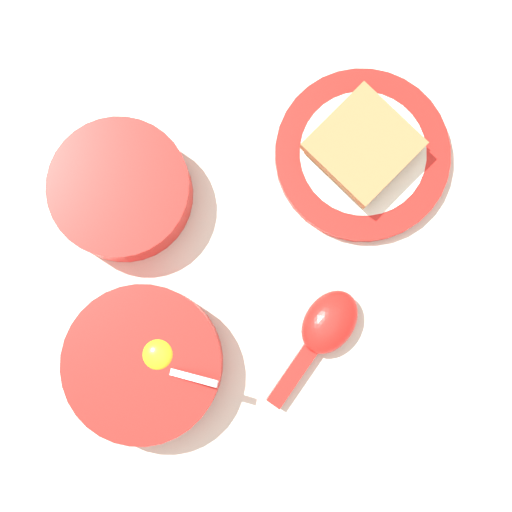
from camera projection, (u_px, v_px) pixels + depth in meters
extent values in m
plane|color=beige|center=(219.00, 363.00, 0.78)|extent=(3.00, 3.00, 0.00)
cylinder|color=red|center=(144.00, 363.00, 0.75)|extent=(0.17, 0.17, 0.05)
cylinder|color=white|center=(143.00, 364.00, 0.75)|extent=(0.14, 0.14, 0.02)
ellipsoid|color=yellow|center=(158.00, 354.00, 0.73)|extent=(0.03, 0.03, 0.02)
cylinder|color=black|center=(144.00, 348.00, 0.74)|extent=(0.03, 0.03, 0.00)
ellipsoid|color=silver|center=(157.00, 368.00, 0.73)|extent=(0.03, 0.02, 0.01)
cube|color=silver|center=(194.00, 378.00, 0.71)|extent=(0.02, 0.05, 0.03)
cylinder|color=red|center=(362.00, 155.00, 0.79)|extent=(0.19, 0.19, 0.01)
cylinder|color=white|center=(363.00, 153.00, 0.79)|extent=(0.14, 0.14, 0.00)
cube|color=brown|center=(364.00, 147.00, 0.78)|extent=(0.13, 0.13, 0.02)
cube|color=#9E7042|center=(364.00, 145.00, 0.76)|extent=(0.14, 0.14, 0.02)
ellipsoid|color=red|center=(330.00, 322.00, 0.77)|extent=(0.09, 0.09, 0.03)
cube|color=red|center=(293.00, 374.00, 0.77)|extent=(0.07, 0.06, 0.02)
cylinder|color=red|center=(122.00, 191.00, 0.77)|extent=(0.15, 0.15, 0.05)
cylinder|color=white|center=(119.00, 188.00, 0.75)|extent=(0.12, 0.12, 0.02)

